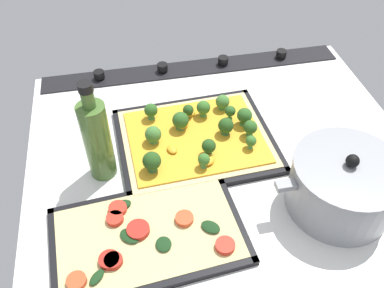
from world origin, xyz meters
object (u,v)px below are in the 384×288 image
baking_tray_back (148,237)px  cooking_pot (343,185)px  oil_bottle (97,138)px  baking_tray_front (195,141)px  broccoli_pizza (196,135)px  veggie_pizza_back (147,235)px

baking_tray_back → cooking_pot: (-36.73, -0.45, 5.21)cm
baking_tray_back → oil_bottle: oil_bottle is taller
baking_tray_front → oil_bottle: (20.45, 4.46, 9.13)cm
cooking_pot → baking_tray_front: bearing=-43.3°
broccoli_pizza → oil_bottle: size_ratio=1.43×
veggie_pizza_back → oil_bottle: 21.13cm
broccoli_pizza → veggie_pizza_back: broccoli_pizza is taller
baking_tray_front → oil_bottle: oil_bottle is taller
cooking_pot → oil_bottle: bearing=-21.8°
baking_tray_front → baking_tray_back: size_ratio=0.97×
baking_tray_front → baking_tray_back: (13.37, 22.46, 0.01)cm
baking_tray_front → oil_bottle: 22.84cm
broccoli_pizza → baking_tray_back: size_ratio=0.90×
cooking_pot → veggie_pizza_back: bearing=1.0°
baking_tray_front → broccoli_pizza: size_ratio=1.08×
baking_tray_front → baking_tray_back: same height
veggie_pizza_back → oil_bottle: size_ratio=1.48×
baking_tray_back → veggie_pizza_back: size_ratio=1.08×
baking_tray_back → oil_bottle: (7.08, -18.00, 9.12)cm
veggie_pizza_back → oil_bottle: (6.79, -18.17, 8.38)cm
veggie_pizza_back → cooking_pot: cooking_pot is taller
baking_tray_back → veggie_pizza_back: 0.81cm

